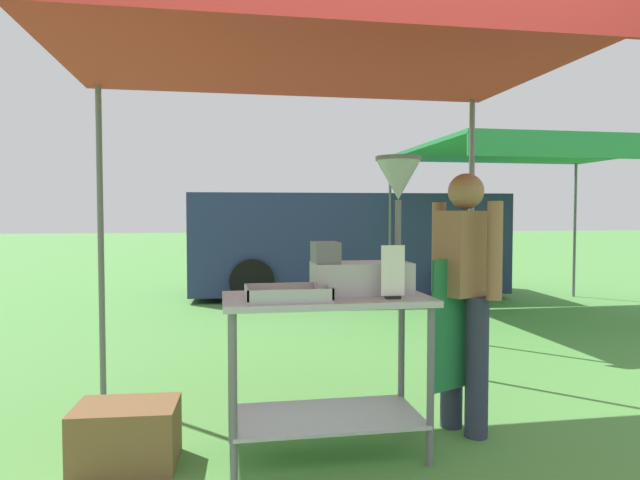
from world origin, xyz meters
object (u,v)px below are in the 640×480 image
object	(u,v)px
donut_tray	(289,295)
vendor	(464,288)
donut_fryer	(371,242)
stall_canopy	(323,55)
menu_sign	(393,275)
supply_crate	(126,435)
donut_cart	(326,342)
van_navy	(346,243)
neighbour_tent	(538,153)

from	to	relation	value
donut_tray	vendor	size ratio (longest dim) A/B	0.28
donut_fryer	stall_canopy	bearing A→B (deg)	172.52
menu_sign	supply_crate	world-z (taller)	menu_sign
donut_cart	donut_fryer	xyz separation A→B (m)	(0.28, 0.06, 0.56)
stall_canopy	vendor	xyz separation A→B (m)	(0.90, 0.08, -1.36)
menu_sign	van_navy	bearing A→B (deg)	79.59
menu_sign	supply_crate	xyz separation A→B (m)	(-1.42, 0.21, -0.86)
menu_sign	van_navy	size ratio (longest dim) A/B	0.06
donut_tray	neighbour_tent	world-z (taller)	neighbour_tent
donut_cart	neighbour_tent	world-z (taller)	neighbour_tent
neighbour_tent	stall_canopy	bearing A→B (deg)	-133.58
donut_cart	van_navy	distance (m)	6.56
stall_canopy	supply_crate	distance (m)	2.36
menu_sign	donut_tray	bearing A→B (deg)	172.87
stall_canopy	van_navy	xyz separation A→B (m)	(1.54, 6.27, -1.38)
donut_fryer	donut_tray	bearing A→B (deg)	-161.91
van_navy	neighbour_tent	world-z (taller)	neighbour_tent
supply_crate	donut_tray	bearing A→B (deg)	-8.91
van_navy	neighbour_tent	distance (m)	3.48
vendor	supply_crate	world-z (taller)	vendor
vendor	neighbour_tent	xyz separation A→B (m)	(2.69, 3.70, 1.27)
menu_sign	neighbour_tent	size ratio (longest dim) A/B	0.09
van_navy	menu_sign	bearing A→B (deg)	-100.41
donut_tray	van_navy	size ratio (longest dim) A/B	0.09
donut_cart	donut_fryer	world-z (taller)	donut_fryer
donut_cart	neighbour_tent	xyz separation A→B (m)	(3.59, 3.87, 1.54)
stall_canopy	van_navy	size ratio (longest dim) A/B	0.60
donut_fryer	vendor	xyz separation A→B (m)	(0.63, 0.12, -0.30)
supply_crate	neighbour_tent	distance (m)	6.38
donut_cart	menu_sign	size ratio (longest dim) A/B	3.96
stall_canopy	donut_tray	size ratio (longest dim) A/B	6.87
donut_cart	vendor	distance (m)	0.96
donut_cart	vendor	world-z (taller)	vendor
stall_canopy	neighbour_tent	world-z (taller)	stall_canopy
stall_canopy	menu_sign	size ratio (longest dim) A/B	10.70
donut_tray	supply_crate	size ratio (longest dim) A/B	0.81
donut_tray	donut_fryer	size ratio (longest dim) A/B	0.57
donut_cart	neighbour_tent	bearing A→B (deg)	47.15
donut_cart	supply_crate	bearing A→B (deg)	178.22
vendor	donut_cart	bearing A→B (deg)	-168.85
stall_canopy	supply_crate	world-z (taller)	stall_canopy
donut_cart	menu_sign	bearing A→B (deg)	-27.17
donut_tray	neighbour_tent	distance (m)	5.65
stall_canopy	van_navy	world-z (taller)	stall_canopy
donut_tray	van_navy	bearing A→B (deg)	74.80
supply_crate	donut_fryer	bearing A→B (deg)	1.15
supply_crate	van_navy	size ratio (longest dim) A/B	0.11
donut_fryer	menu_sign	distance (m)	0.29
vendor	van_navy	size ratio (longest dim) A/B	0.31
menu_sign	supply_crate	size ratio (longest dim) A/B	0.52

